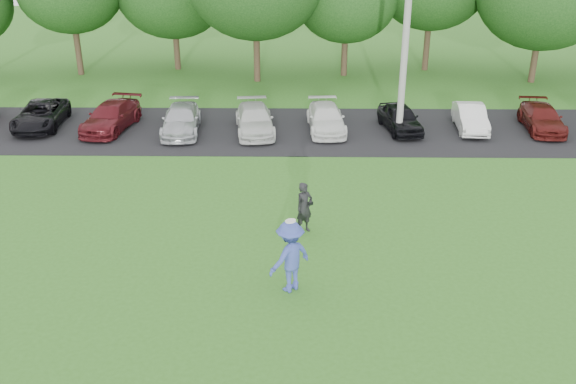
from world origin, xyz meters
name	(u,v)px	position (x,y,z in m)	size (l,w,h in m)	color
ground	(286,292)	(0.00, 0.00, 0.00)	(100.00, 100.00, 0.00)	#32691E
parking_lot	(291,130)	(0.00, 13.00, 0.01)	(32.00, 6.50, 0.03)	black
utility_pole	(407,21)	(4.66, 12.12, 4.95)	(0.28, 0.28, 9.89)	gray
frisbee_player	(290,256)	(0.10, 0.17, 0.99)	(1.44, 1.39, 2.19)	#3A4AA5
camera_bystander	(304,208)	(0.50, 3.41, 0.82)	(0.71, 0.68, 1.63)	black
parked_cars	(265,118)	(-1.15, 13.00, 0.59)	(30.32, 4.74, 1.17)	#551218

